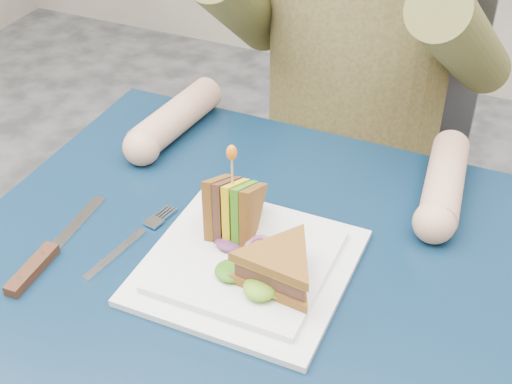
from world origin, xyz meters
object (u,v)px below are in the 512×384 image
at_px(table, 228,313).
at_px(sandwich_flat, 280,268).
at_px(knife, 41,260).
at_px(chair, 362,141).
at_px(plate, 248,264).
at_px(sandwich_upright, 233,210).
at_px(fork, 130,242).

height_order(table, sandwich_flat, sandwich_flat).
xyz_separation_m(table, knife, (-0.23, -0.09, 0.09)).
relative_size(chair, knife, 4.20).
xyz_separation_m(table, plate, (0.02, 0.01, 0.09)).
xyz_separation_m(plate, sandwich_flat, (0.05, -0.02, 0.04)).
bearing_deg(sandwich_upright, fork, -153.72).
distance_m(plate, fork, 0.17).
bearing_deg(plate, sandwich_flat, -24.44).
xyz_separation_m(sandwich_upright, fork, (-0.13, -0.06, -0.05)).
bearing_deg(plate, knife, -158.67).
height_order(table, chair, chair).
bearing_deg(chair, plate, -87.82).
distance_m(table, sandwich_upright, 0.15).
height_order(chair, sandwich_upright, chair).
relative_size(table, fork, 4.19).
bearing_deg(chair, fork, -102.24).
relative_size(sandwich_upright, fork, 0.82).
bearing_deg(table, fork, -178.14).
xyz_separation_m(fork, knife, (-0.09, -0.08, 0.00)).
relative_size(chair, fork, 5.20).
bearing_deg(table, knife, -159.54).
height_order(sandwich_flat, sandwich_upright, sandwich_upright).
bearing_deg(fork, sandwich_upright, 26.28).
height_order(chair, knife, chair).
bearing_deg(sandwich_flat, sandwich_upright, 143.97).
distance_m(plate, knife, 0.27).
xyz_separation_m(chair, fork, (-0.14, -0.67, 0.19)).
distance_m(sandwich_flat, knife, 0.32).
distance_m(table, chair, 0.67).
relative_size(table, sandwich_flat, 5.38).
distance_m(chair, sandwich_flat, 0.72).
xyz_separation_m(table, chair, (0.00, 0.66, -0.11)).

